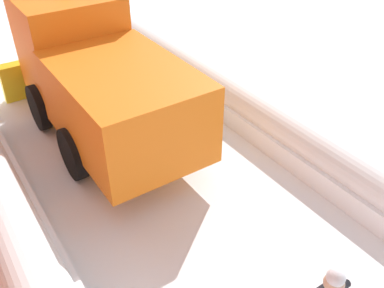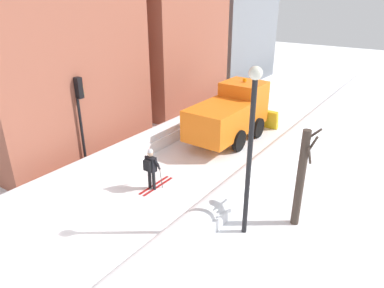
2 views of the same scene
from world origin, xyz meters
name	(u,v)px [view 2 (image 2 of 2)]	position (x,y,z in m)	size (l,w,h in m)	color
ground_plane	(229,142)	(0.00, 10.00, 0.00)	(80.00, 80.00, 0.00)	white
snowbank_left	(186,123)	(-2.92, 10.00, 0.45)	(1.10, 36.00, 1.03)	white
snowbank_right	(281,149)	(2.92, 10.00, 0.37)	(1.10, 36.00, 0.91)	white
plow_truck	(231,113)	(-0.22, 10.41, 1.48)	(3.20, 5.98, 3.12)	orange
skier	(151,167)	(-0.19, 3.89, 1.00)	(0.62, 1.80, 1.81)	black
traffic_light_pole	(81,106)	(-3.90, 3.66, 2.95)	(0.28, 0.42, 4.19)	black
street_lamp	(251,136)	(4.22, 3.59, 3.52)	(0.40, 0.40, 5.60)	black
bare_tree_near	(301,177)	(5.45, 5.06, 1.84)	(0.61, 0.76, 3.69)	#42362D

